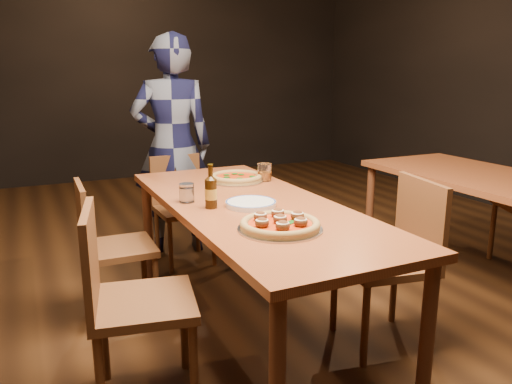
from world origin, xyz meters
name	(u,v)px	position (x,y,z in m)	size (l,w,h in m)	color
ground	(252,333)	(0.00, 0.00, 0.00)	(9.00, 9.00, 0.00)	black
table_main	(252,216)	(0.00, 0.00, 0.68)	(0.80, 2.00, 0.75)	brown
table_right	(509,192)	(1.70, -0.20, 0.68)	(0.80, 2.00, 0.75)	brown
chair_main_nw	(143,301)	(-0.65, -0.30, 0.46)	(0.43, 0.43, 0.93)	#5C3118
chair_main_sw	(119,247)	(-0.61, 0.53, 0.43)	(0.40, 0.40, 0.86)	#5C3118
chair_main_e	(383,261)	(0.58, -0.37, 0.46)	(0.43, 0.43, 0.92)	#5C3118
chair_end	(184,209)	(-0.01, 1.19, 0.42)	(0.39, 0.39, 0.84)	#5C3118
pizza_meatball	(280,224)	(-0.08, -0.46, 0.78)	(0.37, 0.37, 0.07)	#B7B7BF
pizza_margherita	(236,178)	(0.14, 0.53, 0.77)	(0.35, 0.35, 0.05)	#B7B7BF
plate_stack	(251,204)	(-0.03, -0.05, 0.76)	(0.26, 0.26, 0.02)	white
beer_bottle	(211,193)	(-0.23, 0.00, 0.83)	(0.06, 0.06, 0.22)	black
water_glass	(187,193)	(-0.30, 0.16, 0.80)	(0.08, 0.08, 0.10)	white
amber_glass	(264,172)	(0.30, 0.46, 0.80)	(0.09, 0.09, 0.11)	#B05813
diner	(172,146)	(0.00, 1.49, 0.85)	(0.62, 0.41, 1.70)	black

